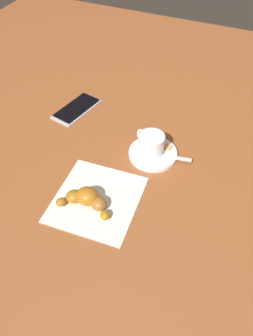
# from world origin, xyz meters

# --- Properties ---
(ground_plane) EXTENTS (1.80, 1.80, 0.00)m
(ground_plane) POSITION_xyz_m (0.00, 0.00, 0.00)
(ground_plane) COLOR brown
(saucer) EXTENTS (0.12, 0.12, 0.01)m
(saucer) POSITION_xyz_m (0.08, -0.04, 0.01)
(saucer) COLOR white
(saucer) RESTS_ON ground
(espresso_cup) EXTENTS (0.06, 0.08, 0.05)m
(espresso_cup) POSITION_xyz_m (0.08, -0.03, 0.04)
(espresso_cup) COLOR white
(espresso_cup) RESTS_ON saucer
(teaspoon) EXTENTS (0.04, 0.14, 0.01)m
(teaspoon) POSITION_xyz_m (0.07, -0.04, 0.01)
(teaspoon) COLOR silver
(teaspoon) RESTS_ON saucer
(sugar_packet) EXTENTS (0.02, 0.07, 0.01)m
(sugar_packet) POSITION_xyz_m (0.11, -0.04, 0.01)
(sugar_packet) COLOR tan
(sugar_packet) RESTS_ON saucer
(napkin) EXTENTS (0.21, 0.20, 0.00)m
(napkin) POSITION_xyz_m (-0.10, 0.03, 0.00)
(napkin) COLOR silver
(napkin) RESTS_ON ground
(croissant) EXTENTS (0.07, 0.13, 0.04)m
(croissant) POSITION_xyz_m (-0.12, 0.04, 0.02)
(croissant) COLOR #9E690E
(croissant) RESTS_ON napkin
(cell_phone) EXTENTS (0.16, 0.10, 0.01)m
(cell_phone) POSITION_xyz_m (0.17, 0.23, 0.00)
(cell_phone) COLOR #BBB8BC
(cell_phone) RESTS_ON ground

